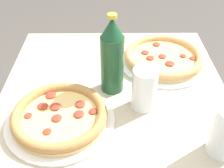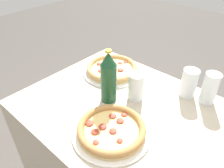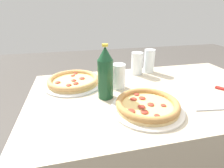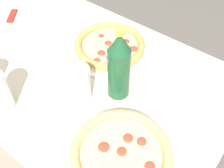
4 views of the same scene
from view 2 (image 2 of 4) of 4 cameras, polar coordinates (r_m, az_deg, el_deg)
pizza_salami at (r=1.17m, az=-0.01°, el=3.97°), size 0.31×0.31×0.04m
pizza_pepperoni at (r=0.83m, az=-0.14°, el=-11.86°), size 0.30×0.30×0.04m
glass_cola at (r=1.03m, az=24.06°, el=-1.43°), size 0.07×0.07×0.15m
glass_mango_juice at (r=0.97m, az=6.30°, el=-0.77°), size 0.07×0.07×0.13m
glass_water at (r=1.04m, az=19.54°, el=-0.19°), size 0.07×0.07×0.13m
beer_bottle at (r=0.92m, az=-0.90°, el=1.67°), size 0.07×0.07×0.25m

